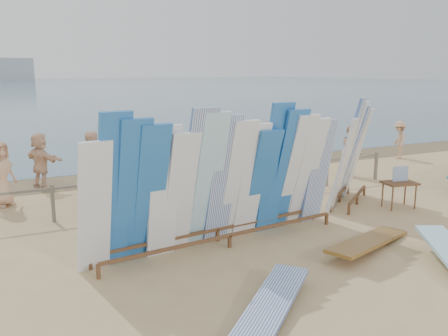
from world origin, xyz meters
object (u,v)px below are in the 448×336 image
beach_chair_right (246,180)px  flat_board_e (267,319)px  beachgoer_2 (94,165)px  stroller (228,177)px  beachgoer_8 (352,150)px  beachgoer_11 (40,160)px  side_surfboard_rack (351,157)px  flat_board_c (368,248)px  beachgoer_5 (165,155)px  beachgoer_0 (0,174)px  main_surfboard_rack (223,183)px  beach_chair_left (236,179)px  vendor_table (399,194)px  beachgoer_4 (156,166)px  beachgoer_7 (267,150)px  beachgoer_extra_0 (399,140)px

beach_chair_right → flat_board_e: bearing=-149.8°
beachgoer_2 → stroller: bearing=-22.3°
beachgoer_8 → beachgoer_11: bearing=111.7°
side_surfboard_rack → flat_board_c: 3.55m
flat_board_e → beachgoer_5: (1.71, 9.21, 0.80)m
flat_board_c → beachgoer_0: beachgoer_0 is taller
beachgoer_11 → beachgoer_2: beachgoer_2 is taller
flat_board_c → beachgoer_8: beachgoer_8 is taller
main_surfboard_rack → beachgoer_0: bearing=121.1°
flat_board_c → stroller: size_ratio=2.61×
beach_chair_left → beachgoer_11: beachgoer_11 is taller
beachgoer_2 → beachgoer_11: bearing=116.6°
vendor_table → beachgoer_4: 6.51m
beachgoer_7 → stroller: bearing=-111.6°
main_surfboard_rack → beach_chair_left: 4.92m
side_surfboard_rack → beach_chair_left: bearing=86.0°
flat_board_e → beachgoer_4: 7.12m
main_surfboard_rack → beachgoer_7: bearing=43.9°
main_surfboard_rack → flat_board_e: main_surfboard_rack is taller
stroller → beachgoer_7: 2.35m
beachgoer_0 → beachgoer_4: bearing=-58.7°
stroller → beachgoer_2: (-3.66, 1.02, 0.52)m
side_surfboard_rack → stroller: size_ratio=2.77×
flat_board_e → beachgoer_5: 9.40m
beachgoer_5 → beachgoer_2: (-2.54, -1.35, 0.14)m
beach_chair_right → beachgoer_0: beachgoer_0 is taller
flat_board_c → beachgoer_8: bearing=-60.9°
beach_chair_left → beachgoer_8: bearing=24.4°
main_surfboard_rack → stroller: bearing=55.1°
flat_board_c → beach_chair_left: beach_chair_left is taller
stroller → beachgoer_0: size_ratio=0.59×
vendor_table → beachgoer_extra_0: 7.52m
main_surfboard_rack → beachgoer_11: size_ratio=3.45×
stroller → beach_chair_left: bearing=27.6°
side_surfboard_rack → beachgoer_0: bearing=117.8°
main_surfboard_rack → beachgoer_4: size_ratio=3.19×
stroller → beachgoer_5: bearing=111.2°
side_surfboard_rack → beach_chair_right: side_surfboard_rack is taller
flat_board_c → beachgoer_2: size_ratio=1.44×
beachgoer_4 → flat_board_e: bearing=-88.4°
main_surfboard_rack → beach_chair_right: 4.89m
side_surfboard_rack → beachgoer_extra_0: size_ratio=1.87×
beachgoer_11 → beachgoer_5: (3.77, -0.53, -0.05)m
beach_chair_right → beachgoer_0: bearing=136.9°
stroller → beachgoer_2: beachgoer_2 is taller
beach_chair_left → beachgoer_0: (-6.42, 0.96, 0.60)m
beachgoer_8 → beachgoer_5: bearing=106.3°
beachgoer_2 → beachgoer_5: bearing=21.3°
beachgoer_11 → beachgoer_extra_0: beachgoer_11 is taller
vendor_table → beach_chair_right: 4.39m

